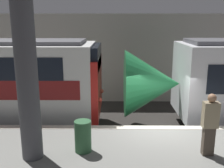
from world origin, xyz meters
TOP-DOWN VIEW (x-y plane):
  - ground_plane at (0.00, 0.00)m, footprint 120.00×120.00m
  - station_rear_barrier at (0.00, 6.03)m, footprint 50.00×0.15m
  - support_pillar_near at (-3.65, -2.04)m, footprint 0.52×0.52m
  - person_waiting at (0.84, -1.88)m, footprint 0.38×0.24m
  - trash_bin at (-2.40, -1.73)m, footprint 0.44×0.44m

SIDE VIEW (x-z plane):
  - ground_plane at x=0.00m, z-range 0.00..0.00m
  - trash_bin at x=-2.40m, z-range 1.03..1.88m
  - person_waiting at x=0.84m, z-range 1.07..2.71m
  - station_rear_barrier at x=0.00m, z-range 0.00..4.77m
  - support_pillar_near at x=-3.65m, z-range 1.03..5.13m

